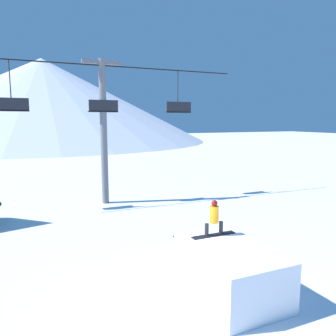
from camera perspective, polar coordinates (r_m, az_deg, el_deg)
The scene contains 5 objects.
ground_plane at distance 10.54m, azimuth 6.94°, elevation -21.96°, with size 220.00×220.00×0.00m, color white.
mountain_ridge at distance 88.55m, azimuth -20.93°, elevation 10.95°, with size 79.84×79.84×20.25m.
snow_ramp at distance 10.60m, azimuth 10.69°, elevation -17.27°, with size 2.25×3.38×1.50m.
snowboarder at distance 11.04m, azimuth 8.03°, elevation -8.77°, with size 1.57×0.29×1.21m.
chairlift at distance 20.97m, azimuth -11.18°, elevation 8.10°, with size 18.09×0.44×8.99m.
Camera 1 is at (-4.70, -7.79, 5.31)m, focal length 35.00 mm.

